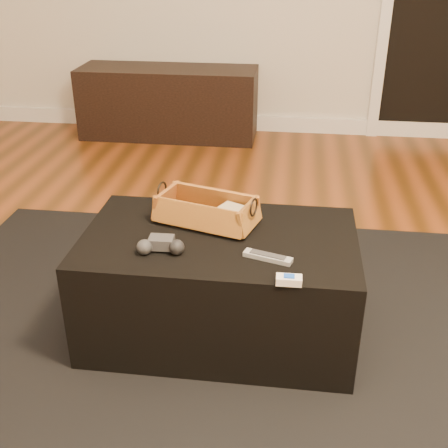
# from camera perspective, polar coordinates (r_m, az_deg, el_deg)

# --- Properties ---
(floor) EXTENTS (5.00, 5.50, 0.01)m
(floor) POSITION_cam_1_polar(r_m,az_deg,el_deg) (2.20, -0.76, -12.60)
(floor) COLOR brown
(floor) RESTS_ON ground
(baseboard) EXTENTS (5.00, 0.04, 0.12)m
(baseboard) POSITION_cam_1_polar(r_m,az_deg,el_deg) (4.61, 4.10, 10.16)
(baseboard) COLOR white
(baseboard) RESTS_ON floor
(media_cabinet) EXTENTS (1.34, 0.45, 0.53)m
(media_cabinet) POSITION_cam_1_polar(r_m,az_deg,el_deg) (4.44, -5.64, 12.18)
(media_cabinet) COLOR black
(media_cabinet) RESTS_ON floor
(area_rug) EXTENTS (2.60, 2.00, 0.01)m
(area_rug) POSITION_cam_1_polar(r_m,az_deg,el_deg) (2.24, -0.62, -11.48)
(area_rug) COLOR black
(area_rug) RESTS_ON floor
(ottoman) EXTENTS (1.00, 0.60, 0.42)m
(ottoman) POSITION_cam_1_polar(r_m,az_deg,el_deg) (2.15, -0.46, -6.14)
(ottoman) COLOR black
(ottoman) RESTS_ON area_rug
(tv_remote) EXTENTS (0.21, 0.08, 0.02)m
(tv_remote) POSITION_cam_1_polar(r_m,az_deg,el_deg) (2.12, -2.41, 0.69)
(tv_remote) COLOR black
(tv_remote) RESTS_ON wicker_basket
(cloth_bundle) EXTENTS (0.13, 0.11, 0.06)m
(cloth_bundle) POSITION_cam_1_polar(r_m,az_deg,el_deg) (2.11, 1.02, 1.02)
(cloth_bundle) COLOR tan
(cloth_bundle) RESTS_ON wicker_basket
(wicker_basket) EXTENTS (0.42, 0.30, 0.13)m
(wicker_basket) POSITION_cam_1_polar(r_m,az_deg,el_deg) (2.12, -1.79, 1.26)
(wicker_basket) COLOR brown
(wicker_basket) RESTS_ON ottoman
(game_controller) EXTENTS (0.17, 0.10, 0.05)m
(game_controller) POSITION_cam_1_polar(r_m,az_deg,el_deg) (1.94, -6.43, -2.16)
(game_controller) COLOR #313134
(game_controller) RESTS_ON ottoman
(silver_remote) EXTENTS (0.17, 0.09, 0.02)m
(silver_remote) POSITION_cam_1_polar(r_m,az_deg,el_deg) (1.90, 4.47, -3.34)
(silver_remote) COLOR #A6A9AE
(silver_remote) RESTS_ON ottoman
(cream_gadget) EXTENTS (0.08, 0.04, 0.03)m
(cream_gadget) POSITION_cam_1_polar(r_m,az_deg,el_deg) (1.77, 6.62, -5.66)
(cream_gadget) COLOR silver
(cream_gadget) RESTS_ON ottoman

